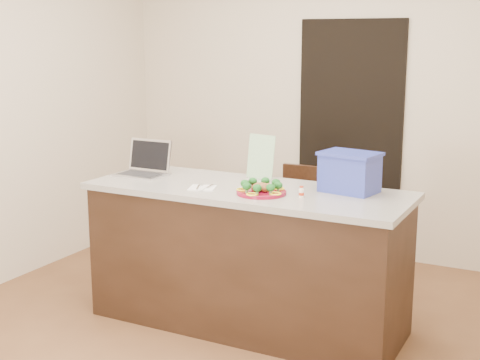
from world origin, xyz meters
The scene contains 16 objects.
ground centered at (0.00, 0.00, 0.00)m, with size 4.00×4.00×0.00m, color brown.
room_shell centered at (0.00, 0.00, 1.62)m, with size 4.00×4.00×4.00m.
doorway centered at (0.10, 1.98, 1.00)m, with size 0.90×0.02×2.00m, color black.
island centered at (0.00, 0.25, 0.46)m, with size 2.06×0.76×0.92m.
plate centered at (0.16, 0.13, 0.93)m, with size 0.30×0.30×0.02m.
meatballs centered at (0.15, 0.14, 0.96)m, with size 0.12×0.12×0.05m.
broccoli centered at (0.16, 0.13, 0.98)m, with size 0.26×0.26×0.05m.
pepper_rings centered at (0.16, 0.13, 0.94)m, with size 0.30×0.29×0.01m.
napkin centered at (-0.24, 0.10, 0.92)m, with size 0.16×0.16×0.01m, color silver.
fork centered at (-0.26, 0.11, 0.93)m, with size 0.06×0.16×0.00m.
knife centered at (-0.21, 0.08, 0.93)m, with size 0.03×0.18×0.01m.
yogurt_bottle centered at (0.40, 0.16, 0.95)m, with size 0.03×0.03×0.07m.
laptop centered at (-0.82, 0.30, 0.98)m, with size 0.34×0.26×0.24m.
leaflet centered at (-0.04, 0.53, 1.07)m, with size 0.21×0.00×0.30m, color white.
blue_box centered at (0.61, 0.43, 1.05)m, with size 0.38×0.30×0.25m.
chair centered at (0.03, 1.10, 0.51)m, with size 0.40×0.40×0.90m.
Camera 1 is at (1.85, -3.42, 1.85)m, focal length 50.00 mm.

